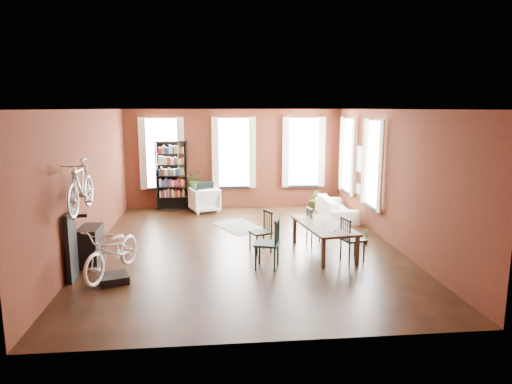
{
  "coord_description": "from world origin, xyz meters",
  "views": [
    {
      "loc": [
        -0.76,
        -10.35,
        3.22
      ],
      "look_at": [
        0.34,
        0.6,
        1.2
      ],
      "focal_mm": 32.0,
      "sensor_mm": 36.0,
      "label": 1
    }
  ],
  "objects": [
    {
      "name": "dining_chair_d",
      "position": [
        1.73,
        0.07,
        0.44
      ],
      "size": [
        0.46,
        0.46,
        0.88
      ],
      "primitive_type": "cube",
      "rotation": [
        0.0,
        0.0,
        1.71
      ],
      "color": "#163130",
      "rests_on": "ground"
    },
    {
      "name": "plant_by_sofa",
      "position": [
        2.57,
        3.95,
        0.14
      ],
      "size": [
        0.38,
        0.64,
        0.28
      ],
      "primitive_type": "imported",
      "rotation": [
        0.0,
        0.0,
        -0.05
      ],
      "color": "#2E5421",
      "rests_on": "ground"
    },
    {
      "name": "dining_chair_b",
      "position": [
        0.33,
        -0.47,
        0.47
      ],
      "size": [
        0.56,
        0.56,
        0.95
      ],
      "primitive_type": "cube",
      "rotation": [
        0.0,
        0.0,
        -1.21
      ],
      "color": "black",
      "rests_on": "ground"
    },
    {
      "name": "dining_chair_a",
      "position": [
        0.35,
        -1.51,
        0.52
      ],
      "size": [
        0.6,
        0.6,
        1.04
      ],
      "primitive_type": "cube",
      "rotation": [
        0.0,
        0.0,
        -1.88
      ],
      "color": "#183535",
      "rests_on": "ground"
    },
    {
      "name": "bicycle_floor",
      "position": [
        -2.6,
        -1.99,
        1.03
      ],
      "size": [
        0.89,
        1.09,
        1.77
      ],
      "primitive_type": "imported",
      "rotation": [
        0.0,
        0.0,
        -0.34
      ],
      "color": "silver",
      "rests_on": "bike_trainer"
    },
    {
      "name": "bookshelf",
      "position": [
        -2.0,
        4.3,
        1.1
      ],
      "size": [
        1.0,
        0.32,
        2.2
      ],
      "primitive_type": "cube",
      "color": "black",
      "rests_on": "ground"
    },
    {
      "name": "plant_on_stand",
      "position": [
        -1.3,
        4.17,
        0.9
      ],
      "size": [
        0.63,
        0.67,
        0.46
      ],
      "primitive_type": "imported",
      "rotation": [
        0.0,
        0.0,
        -0.17
      ],
      "color": "#2E5823",
      "rests_on": "plant_stand"
    },
    {
      "name": "bike_trainer",
      "position": [
        -2.61,
        -2.01,
        0.07
      ],
      "size": [
        0.65,
        0.65,
        0.15
      ],
      "primitive_type": "cube",
      "rotation": [
        0.0,
        0.0,
        0.35
      ],
      "color": "black",
      "rests_on": "ground"
    },
    {
      "name": "plant_stand",
      "position": [
        -1.28,
        4.14,
        0.33
      ],
      "size": [
        0.42,
        0.42,
        0.67
      ],
      "primitive_type": "cube",
      "rotation": [
        0.0,
        0.0,
        0.32
      ],
      "color": "black",
      "rests_on": "ground"
    },
    {
      "name": "striped_rug",
      "position": [
        -0.01,
        1.83,
        0.01
      ],
      "size": [
        1.56,
        1.85,
        0.01
      ],
      "primitive_type": "cube",
      "rotation": [
        0.0,
        0.0,
        0.43
      ],
      "color": "black",
      "rests_on": "ground"
    },
    {
      "name": "bicycle_hung",
      "position": [
        -3.15,
        -1.8,
        2.13
      ],
      "size": [
        0.47,
        1.0,
        1.66
      ],
      "primitive_type": "imported",
      "color": "#A5A8AD",
      "rests_on": "bike_wall_rack"
    },
    {
      "name": "console_table",
      "position": [
        -3.28,
        -0.9,
        0.4
      ],
      "size": [
        0.4,
        0.8,
        0.8
      ],
      "primitive_type": "cube",
      "color": "black",
      "rests_on": "ground"
    },
    {
      "name": "dining_chair_c",
      "position": [
        2.23,
        -1.23,
        0.47
      ],
      "size": [
        0.53,
        0.53,
        0.94
      ],
      "primitive_type": "cube",
      "rotation": [
        0.0,
        0.0,
        1.83
      ],
      "color": "#1E2D1B",
      "rests_on": "ground"
    },
    {
      "name": "cream_sofa",
      "position": [
        2.95,
        2.6,
        0.41
      ],
      "size": [
        0.61,
        2.08,
        0.81
      ],
      "primitive_type": "imported",
      "rotation": [
        0.0,
        0.0,
        1.57
      ],
      "color": "beige",
      "rests_on": "ground"
    },
    {
      "name": "bike_wall_rack",
      "position": [
        -3.4,
        -1.8,
        0.65
      ],
      "size": [
        0.16,
        0.6,
        1.3
      ],
      "primitive_type": "cube",
      "color": "black",
      "rests_on": "ground"
    },
    {
      "name": "dining_table",
      "position": [
        1.73,
        -0.68,
        0.34
      ],
      "size": [
        1.16,
        2.07,
        0.67
      ],
      "primitive_type": "cube",
      "rotation": [
        0.0,
        0.0,
        0.14
      ],
      "color": "brown",
      "rests_on": "ground"
    },
    {
      "name": "room",
      "position": [
        0.25,
        0.62,
        2.14
      ],
      "size": [
        9.0,
        9.04,
        3.22
      ],
      "color": "black",
      "rests_on": "ground"
    },
    {
      "name": "plant_small",
      "position": [
        2.93,
        -0.09,
        0.07
      ],
      "size": [
        0.39,
        0.43,
        0.14
      ],
      "primitive_type": "imported",
      "rotation": [
        0.0,
        0.0,
        0.64
      ],
      "color": "#2E5020",
      "rests_on": "ground"
    },
    {
      "name": "white_armchair",
      "position": [
        -0.97,
        3.8,
        0.43
      ],
      "size": [
        1.03,
        1.0,
        0.85
      ],
      "primitive_type": "imported",
      "rotation": [
        0.0,
        0.0,
        3.46
      ],
      "color": "white",
      "rests_on": "ground"
    }
  ]
}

